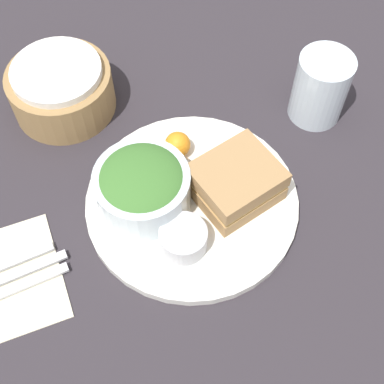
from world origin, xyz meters
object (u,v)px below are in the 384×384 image
bread_basket (61,89)px  knife (2,280)px  drink_glass (320,88)px  plate (192,202)px  sandwich (236,182)px  dressing_cup (183,239)px  fork (6,292)px  salad_bowl (142,186)px

bread_basket → knife: bread_basket is taller
drink_glass → plate: bearing=-159.6°
plate → sandwich: (0.06, -0.01, 0.04)m
sandwich → dressing_cup: (-0.09, -0.05, -0.01)m
fork → salad_bowl: bearing=-167.9°
dressing_cup → bread_basket: 0.31m
dressing_cup → knife: 0.24m
dressing_cup → drink_glass: drink_glass is taller
plate → drink_glass: 0.26m
salad_bowl → bread_basket: bearing=104.9°
plate → bread_basket: size_ratio=1.87×
drink_glass → fork: (-0.50, -0.13, -0.05)m
salad_bowl → plate: bearing=-20.0°
knife → salad_bowl: bearing=-172.7°
fork → drink_glass: bearing=-170.1°
fork → knife: (-0.00, 0.02, 0.00)m
sandwich → drink_glass: drink_glass is taller
salad_bowl → dressing_cup: (0.03, -0.08, -0.02)m
plate → bread_basket: bread_basket is taller
drink_glass → sandwich: bearing=-150.7°
fork → sandwich: bearing=-179.7°
drink_glass → knife: drink_glass is taller
salad_bowl → dressing_cup: size_ratio=2.04×
plate → salad_bowl: bearing=160.0°
dressing_cup → sandwich: bearing=26.8°
dressing_cup → bread_basket: size_ratio=0.40×
plate → bread_basket: bearing=116.4°
salad_bowl → dressing_cup: 0.09m
knife → dressing_cup: bearing=166.0°
drink_glass → dressing_cup: bearing=-151.5°
plate → drink_glass: (0.24, 0.09, 0.05)m
drink_glass → bread_basket: (-0.36, 0.15, -0.02)m
plate → dressing_cup: 0.07m
sandwich → drink_glass: bearing=29.3°
salad_bowl → dressing_cup: salad_bowl is taller
drink_glass → bread_basket: 0.39m
salad_bowl → knife: (-0.21, -0.04, -0.05)m
salad_bowl → dressing_cup: bearing=-72.2°
fork → dressing_cup: bearing=170.3°
bread_basket → dressing_cup: bearing=-74.3°
bread_basket → fork: (-0.15, -0.28, -0.03)m
sandwich → bread_basket: bread_basket is taller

